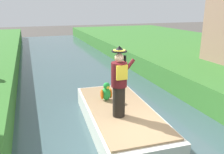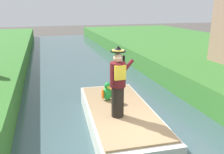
{
  "view_description": "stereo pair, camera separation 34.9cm",
  "coord_description": "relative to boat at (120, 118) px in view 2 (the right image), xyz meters",
  "views": [
    {
      "loc": [
        -2.27,
        -4.36,
        3.48
      ],
      "look_at": [
        -0.2,
        1.4,
        1.61
      ],
      "focal_mm": 37.43,
      "sensor_mm": 36.0,
      "label": 1
    },
    {
      "loc": [
        -1.94,
        -4.47,
        3.48
      ],
      "look_at": [
        -0.2,
        1.4,
        1.61
      ],
      "focal_mm": 37.43,
      "sensor_mm": 36.0,
      "label": 2
    }
  ],
  "objects": [
    {
      "name": "canal_water",
      "position": [
        0.0,
        -1.29,
        -0.35
      ],
      "size": [
        5.83,
        48.0,
        0.1
      ],
      "primitive_type": "cube",
      "color": "#3D565B",
      "rests_on": "ground"
    },
    {
      "name": "boat",
      "position": [
        0.0,
        0.0,
        0.0
      ],
      "size": [
        2.04,
        4.3,
        0.61
      ],
      "color": "silver",
      "rests_on": "canal_water"
    },
    {
      "name": "person_pirate",
      "position": [
        -0.21,
        -0.46,
        1.23
      ],
      "size": [
        0.61,
        0.42,
        1.85
      ],
      "rotation": [
        0.0,
        0.0,
        -0.12
      ],
      "color": "black",
      "rests_on": "boat"
    },
    {
      "name": "parrot_plush",
      "position": [
        -0.18,
        0.68,
        0.55
      ],
      "size": [
        0.36,
        0.35,
        0.57
      ],
      "color": "green",
      "rests_on": "boat"
    }
  ]
}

